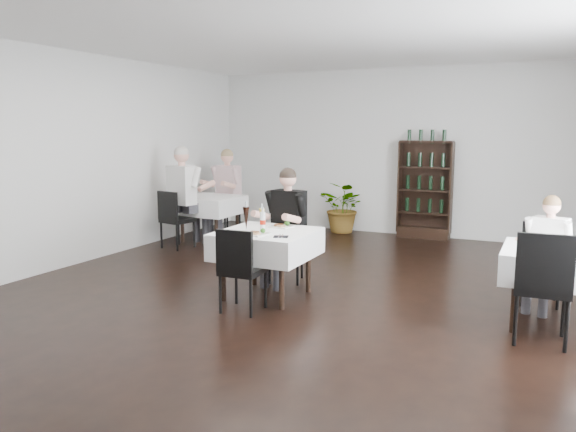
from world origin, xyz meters
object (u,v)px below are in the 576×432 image
object	(u,v)px
main_table	(267,244)
potted_tree	(344,207)
wine_shelf	(425,191)
diner_main	(285,217)

from	to	relation	value
main_table	potted_tree	distance (m)	4.24
main_table	wine_shelf	bearing A→B (deg)	78.22
diner_main	potted_tree	bearing A→B (deg)	98.03
potted_tree	main_table	bearing A→B (deg)	-82.48
wine_shelf	potted_tree	distance (m)	1.50
wine_shelf	main_table	distance (m)	4.41
potted_tree	diner_main	world-z (taller)	diner_main
wine_shelf	diner_main	size ratio (longest dim) A/B	1.20
main_table	potted_tree	xyz separation A→B (m)	(-0.55, 4.20, -0.15)
main_table	diner_main	bearing A→B (deg)	94.16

